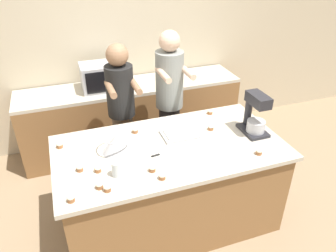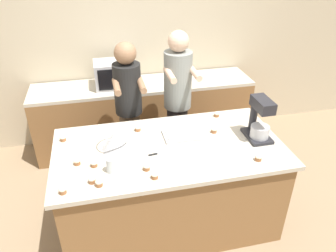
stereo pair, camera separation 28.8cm
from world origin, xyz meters
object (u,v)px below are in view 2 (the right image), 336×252
at_px(drinking_glass, 111,165).
at_px(cupcake_7, 214,130).
at_px(person_left, 129,111).
at_px(cupcake_10, 63,138).
at_px(microwave_oven, 115,74).
at_px(cupcake_4, 155,175).
at_px(cupcake_9, 138,128).
at_px(cupcake_11, 99,183).
at_px(cupcake_1, 92,180).
at_px(knife, 159,153).
at_px(cupcake_6, 77,162).
at_px(stand_mixer, 259,121).
at_px(cupcake_8, 146,167).
at_px(cupcake_2, 258,158).
at_px(cupcake_0, 62,190).
at_px(baking_tray, 181,134).
at_px(cupcake_3, 94,164).
at_px(person_right, 178,103).
at_px(cupcake_5, 217,114).
at_px(mixing_bowl, 116,140).

bearing_deg(drinking_glass, cupcake_7, 21.02).
distance_m(person_left, cupcake_10, 0.81).
relative_size(microwave_oven, cupcake_4, 8.89).
relative_size(cupcake_9, cupcake_11, 1.00).
bearing_deg(cupcake_1, person_left, 69.57).
bearing_deg(knife, person_left, 100.08).
distance_m(person_left, cupcake_6, 1.02).
bearing_deg(cupcake_4, cupcake_11, 179.37).
relative_size(microwave_oven, cupcake_9, 8.89).
relative_size(stand_mixer, cupcake_8, 7.05).
relative_size(drinking_glass, cupcake_2, 2.25).
relative_size(cupcake_0, cupcake_8, 1.00).
bearing_deg(knife, cupcake_11, -149.23).
distance_m(cupcake_0, cupcake_4, 0.69).
distance_m(cupcake_1, cupcake_4, 0.48).
relative_size(knife, cupcake_1, 3.89).
distance_m(microwave_oven, cupcake_9, 1.14).
height_order(cupcake_1, cupcake_11, same).
relative_size(cupcake_2, cupcake_7, 1.00).
distance_m(cupcake_8, cupcake_10, 0.90).
height_order(cupcake_0, cupcake_11, same).
relative_size(cupcake_7, cupcake_11, 1.00).
xyz_separation_m(stand_mixer, baking_tray, (-0.68, 0.18, -0.16)).
relative_size(microwave_oven, cupcake_3, 8.89).
bearing_deg(cupcake_2, person_right, 109.52).
height_order(person_left, cupcake_8, person_left).
distance_m(cupcake_1, cupcake_3, 0.20).
bearing_deg(cupcake_4, cupcake_5, 45.83).
distance_m(cupcake_4, cupcake_5, 1.17).
xyz_separation_m(cupcake_1, cupcake_5, (1.29, 0.78, 0.00)).
bearing_deg(cupcake_8, cupcake_7, 30.43).
relative_size(cupcake_6, cupcake_10, 1.00).
bearing_deg(cupcake_10, stand_mixer, -10.95).
height_order(person_left, mixing_bowl, person_left).
height_order(knife, cupcake_4, cupcake_4).
xyz_separation_m(person_left, cupcake_4, (0.06, -1.18, 0.04)).
bearing_deg(person_left, person_right, 0.06).
bearing_deg(mixing_bowl, cupcake_5, 18.54).
height_order(person_right, baking_tray, person_right).
distance_m(person_right, cupcake_8, 1.19).
relative_size(cupcake_1, cupcake_7, 1.00).
bearing_deg(knife, drinking_glass, -159.31).
bearing_deg(person_left, microwave_oven, 96.12).
relative_size(baking_tray, drinking_glass, 2.60).
distance_m(mixing_bowl, cupcake_9, 0.35).
distance_m(cupcake_7, cupcake_11, 1.23).
height_order(cupcake_0, cupcake_5, same).
distance_m(cupcake_4, cupcake_9, 0.74).
distance_m(cupcake_2, cupcake_6, 1.51).
relative_size(cupcake_8, cupcake_11, 1.00).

